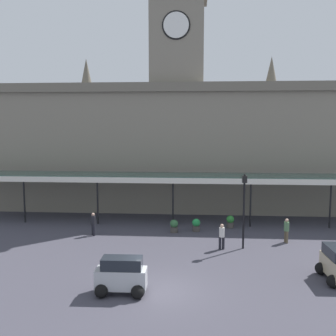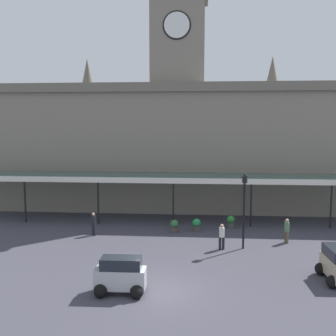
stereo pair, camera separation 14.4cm
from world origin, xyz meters
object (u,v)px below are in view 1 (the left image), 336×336
at_px(planter_forecourt_centre, 230,221).
at_px(planter_by_canopy, 196,225).
at_px(victorian_lamppost, 244,202).
at_px(car_silver_van, 121,277).
at_px(pedestrian_crossing_forecourt, 222,236).
at_px(planter_near_kerb, 174,226).
at_px(pedestrian_beside_cars, 93,223).
at_px(pedestrian_near_entrance, 286,230).

height_order(planter_forecourt_centre, planter_by_canopy, same).
relative_size(victorian_lamppost, planter_forecourt_centre, 5.09).
distance_m(car_silver_van, victorian_lamppost, 9.94).
xyz_separation_m(victorian_lamppost, planter_by_canopy, (-3.03, 3.79, -2.55)).
xyz_separation_m(pedestrian_crossing_forecourt, planter_forecourt_centre, (1.03, 5.27, -0.42)).
distance_m(victorian_lamppost, planter_by_canopy, 5.48).
bearing_deg(planter_forecourt_centre, car_silver_van, -117.23).
bearing_deg(pedestrian_crossing_forecourt, car_silver_van, -127.30).
height_order(pedestrian_crossing_forecourt, planter_by_canopy, pedestrian_crossing_forecourt).
bearing_deg(planter_near_kerb, pedestrian_crossing_forecourt, -48.17).
bearing_deg(planter_near_kerb, pedestrian_beside_cars, -168.21).
distance_m(car_silver_van, pedestrian_beside_cars, 10.04).
bearing_deg(pedestrian_beside_cars, pedestrian_crossing_forecourt, -15.10).
bearing_deg(pedestrian_beside_cars, planter_near_kerb, 11.79).
xyz_separation_m(car_silver_van, pedestrian_crossing_forecourt, (5.19, 6.82, 0.10)).
bearing_deg(planter_near_kerb, car_silver_van, -100.40).
bearing_deg(pedestrian_near_entrance, planter_forecourt_centre, 133.95).
bearing_deg(victorian_lamppost, planter_near_kerb, 144.20).
bearing_deg(car_silver_van, pedestrian_beside_cars, 112.67).
height_order(pedestrian_crossing_forecourt, victorian_lamppost, victorian_lamppost).
height_order(victorian_lamppost, planter_near_kerb, victorian_lamppost).
bearing_deg(pedestrian_near_entrance, planter_near_kerb, 165.85).
xyz_separation_m(pedestrian_beside_cars, planter_by_canopy, (7.43, 1.63, -0.42)).
height_order(car_silver_van, victorian_lamppost, victorian_lamppost).
bearing_deg(car_silver_van, pedestrian_near_entrance, 41.39).
bearing_deg(car_silver_van, planter_by_canopy, 71.87).
height_order(victorian_lamppost, planter_forecourt_centre, victorian_lamppost).
height_order(car_silver_van, pedestrian_near_entrance, car_silver_van).
xyz_separation_m(car_silver_van, pedestrian_beside_cars, (-3.87, 9.26, 0.10)).
bearing_deg(victorian_lamppost, planter_by_canopy, 128.61).
height_order(car_silver_van, planter_by_canopy, car_silver_van).
relative_size(car_silver_van, planter_by_canopy, 2.52).
distance_m(planter_by_canopy, planter_near_kerb, 1.70).
bearing_deg(pedestrian_beside_cars, pedestrian_near_entrance, -3.14).
height_order(car_silver_van, planter_near_kerb, car_silver_van).
bearing_deg(planter_near_kerb, victorian_lamppost, -35.80).
relative_size(pedestrian_near_entrance, planter_by_canopy, 1.74).
bearing_deg(pedestrian_beside_cars, planter_forecourt_centre, 15.67).
bearing_deg(pedestrian_crossing_forecourt, pedestrian_beside_cars, 164.90).
bearing_deg(planter_by_canopy, pedestrian_near_entrance, -21.27).
relative_size(pedestrian_near_entrance, victorian_lamppost, 0.34).
relative_size(planter_by_canopy, planter_near_kerb, 1.00).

